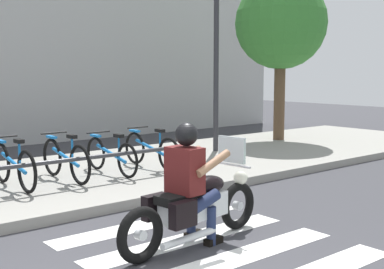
{
  "coord_description": "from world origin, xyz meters",
  "views": [
    {
      "loc": [
        -2.51,
        -3.72,
        1.98
      ],
      "look_at": [
        1.96,
        1.73,
        1.1
      ],
      "focal_mm": 47.26,
      "sensor_mm": 36.0,
      "label": 1
    }
  ],
  "objects_px": {
    "bicycle_4": "(65,159)",
    "bicycle_6": "(151,150)",
    "motorcycle": "(195,206)",
    "bicycle_5": "(111,155)",
    "rider": "(190,176)",
    "tree_near_rack": "(281,24)",
    "bicycle_3": "(14,165)",
    "street_lamp": "(216,53)",
    "bike_rack": "(27,167)"
  },
  "relations": [
    {
      "from": "motorcycle",
      "to": "bicycle_5",
      "type": "relative_size",
      "value": 1.32
    },
    {
      "from": "rider",
      "to": "bicycle_3",
      "type": "relative_size",
      "value": 0.85
    },
    {
      "from": "bicycle_3",
      "to": "street_lamp",
      "type": "relative_size",
      "value": 0.43
    },
    {
      "from": "bicycle_5",
      "to": "bicycle_6",
      "type": "bearing_deg",
      "value": -0.02
    },
    {
      "from": "rider",
      "to": "bike_rack",
      "type": "distance_m",
      "value": 3.05
    },
    {
      "from": "bicycle_3",
      "to": "rider",
      "type": "bearing_deg",
      "value": -78.19
    },
    {
      "from": "street_lamp",
      "to": "bicycle_4",
      "type": "bearing_deg",
      "value": -168.88
    },
    {
      "from": "rider",
      "to": "bicycle_3",
      "type": "bearing_deg",
      "value": 101.81
    },
    {
      "from": "bicycle_6",
      "to": "rider",
      "type": "bearing_deg",
      "value": -118.45
    },
    {
      "from": "bicycle_3",
      "to": "tree_near_rack",
      "type": "bearing_deg",
      "value": 8.98
    },
    {
      "from": "rider",
      "to": "tree_near_rack",
      "type": "xyz_separation_m",
      "value": [
        6.96,
        4.72,
        2.42
      ]
    },
    {
      "from": "bicycle_6",
      "to": "bike_rack",
      "type": "relative_size",
      "value": 0.29
    },
    {
      "from": "bicycle_5",
      "to": "tree_near_rack",
      "type": "xyz_separation_m",
      "value": [
        5.93,
        1.21,
        2.74
      ]
    },
    {
      "from": "bicycle_4",
      "to": "bicycle_6",
      "type": "relative_size",
      "value": 0.96
    },
    {
      "from": "bicycle_3",
      "to": "tree_near_rack",
      "type": "distance_m",
      "value": 8.25
    },
    {
      "from": "motorcycle",
      "to": "street_lamp",
      "type": "relative_size",
      "value": 0.56
    },
    {
      "from": "bicycle_3",
      "to": "street_lamp",
      "type": "bearing_deg",
      "value": 9.21
    },
    {
      "from": "tree_near_rack",
      "to": "bicycle_3",
      "type": "bearing_deg",
      "value": -171.02
    },
    {
      "from": "bicycle_5",
      "to": "street_lamp",
      "type": "xyz_separation_m",
      "value": [
        3.26,
        0.81,
        1.91
      ]
    },
    {
      "from": "street_lamp",
      "to": "motorcycle",
      "type": "bearing_deg",
      "value": -134.27
    },
    {
      "from": "bicycle_4",
      "to": "street_lamp",
      "type": "height_order",
      "value": "street_lamp"
    },
    {
      "from": "motorcycle",
      "to": "rider",
      "type": "height_order",
      "value": "rider"
    },
    {
      "from": "bicycle_3",
      "to": "tree_near_rack",
      "type": "relative_size",
      "value": 0.37
    },
    {
      "from": "bicycle_4",
      "to": "bicycle_5",
      "type": "xyz_separation_m",
      "value": [
        0.88,
        0.0,
        -0.02
      ]
    },
    {
      "from": "bike_rack",
      "to": "bicycle_5",
      "type": "bearing_deg",
      "value": 17.53
    },
    {
      "from": "bike_rack",
      "to": "street_lamp",
      "type": "xyz_separation_m",
      "value": [
        5.02,
        1.37,
        1.83
      ]
    },
    {
      "from": "rider",
      "to": "tree_near_rack",
      "type": "height_order",
      "value": "tree_near_rack"
    },
    {
      "from": "bicycle_4",
      "to": "street_lamp",
      "type": "bearing_deg",
      "value": 11.12
    },
    {
      "from": "bicycle_6",
      "to": "tree_near_rack",
      "type": "relative_size",
      "value": 0.39
    },
    {
      "from": "bicycle_5",
      "to": "bicycle_3",
      "type": "bearing_deg",
      "value": -179.96
    },
    {
      "from": "bicycle_3",
      "to": "bicycle_4",
      "type": "relative_size",
      "value": 1.01
    },
    {
      "from": "bicycle_3",
      "to": "bicycle_4",
      "type": "xyz_separation_m",
      "value": [
        0.88,
        -0.0,
        -0.0
      ]
    },
    {
      "from": "bicycle_5",
      "to": "street_lamp",
      "type": "height_order",
      "value": "street_lamp"
    },
    {
      "from": "bicycle_4",
      "to": "bike_rack",
      "type": "xyz_separation_m",
      "value": [
        -0.88,
        -0.55,
        0.06
      ]
    },
    {
      "from": "bicycle_6",
      "to": "street_lamp",
      "type": "relative_size",
      "value": 0.44
    },
    {
      "from": "rider",
      "to": "bicycle_4",
      "type": "height_order",
      "value": "rider"
    },
    {
      "from": "motorcycle",
      "to": "bicycle_6",
      "type": "bearing_deg",
      "value": 62.52
    },
    {
      "from": "bicycle_4",
      "to": "bicycle_6",
      "type": "bearing_deg",
      "value": 0.03
    },
    {
      "from": "rider",
      "to": "bicycle_5",
      "type": "distance_m",
      "value": 3.67
    },
    {
      "from": "motorcycle",
      "to": "tree_near_rack",
      "type": "height_order",
      "value": "tree_near_rack"
    },
    {
      "from": "motorcycle",
      "to": "tree_near_rack",
      "type": "xyz_separation_m",
      "value": [
        6.88,
        4.72,
        2.79
      ]
    },
    {
      "from": "bicycle_3",
      "to": "bicycle_5",
      "type": "relative_size",
      "value": 1.01
    },
    {
      "from": "motorcycle",
      "to": "tree_near_rack",
      "type": "distance_m",
      "value": 8.79
    },
    {
      "from": "bicycle_5",
      "to": "tree_near_rack",
      "type": "relative_size",
      "value": 0.37
    },
    {
      "from": "rider",
      "to": "bicycle_6",
      "type": "height_order",
      "value": "rider"
    },
    {
      "from": "rider",
      "to": "street_lamp",
      "type": "distance_m",
      "value": 6.29
    },
    {
      "from": "bicycle_6",
      "to": "bicycle_5",
      "type": "bearing_deg",
      "value": 179.98
    },
    {
      "from": "motorcycle",
      "to": "bicycle_3",
      "type": "xyz_separation_m",
      "value": [
        -0.81,
        3.5,
        0.06
      ]
    },
    {
      "from": "rider",
      "to": "bicycle_4",
      "type": "xyz_separation_m",
      "value": [
        0.14,
        3.51,
        -0.3
      ]
    },
    {
      "from": "bicycle_5",
      "to": "tree_near_rack",
      "type": "height_order",
      "value": "tree_near_rack"
    }
  ]
}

